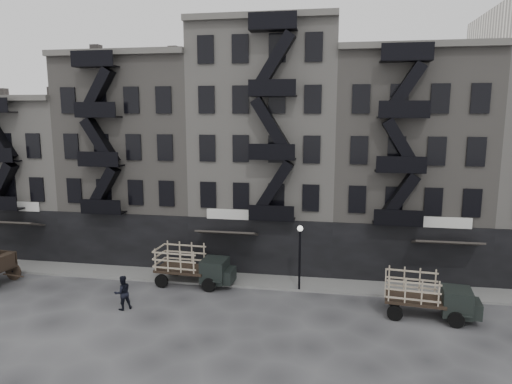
# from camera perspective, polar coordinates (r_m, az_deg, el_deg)

# --- Properties ---
(ground) EXTENTS (140.00, 140.00, 0.00)m
(ground) POSITION_cam_1_polar(r_m,az_deg,el_deg) (27.64, -1.43, -13.90)
(ground) COLOR #38383A
(ground) RESTS_ON ground
(sidewalk) EXTENTS (55.00, 2.50, 0.15)m
(sidewalk) POSITION_cam_1_polar(r_m,az_deg,el_deg) (31.03, -0.06, -11.03)
(sidewalk) COLOR slate
(sidewalk) RESTS_ON ground
(building_west) EXTENTS (10.00, 11.35, 13.20)m
(building_west) POSITION_cam_1_polar(r_m,az_deg,el_deg) (43.01, -25.80, 2.01)
(building_west) COLOR #A39E96
(building_west) RESTS_ON ground
(building_midwest) EXTENTS (10.00, 11.35, 16.20)m
(building_midwest) POSITION_cam_1_polar(r_m,az_deg,el_deg) (37.91, -13.54, 4.08)
(building_midwest) COLOR slate
(building_midwest) RESTS_ON ground
(building_center) EXTENTS (10.00, 11.35, 18.20)m
(building_center) POSITION_cam_1_polar(r_m,az_deg,el_deg) (35.09, 1.64, 5.54)
(building_center) COLOR #A39E96
(building_center) RESTS_ON ground
(building_mideast) EXTENTS (10.00, 11.35, 16.20)m
(building_mideast) POSITION_cam_1_polar(r_m,az_deg,el_deg) (35.19, 18.00, 3.44)
(building_mideast) COLOR slate
(building_mideast) RESTS_ON ground
(lamp_post) EXTENTS (0.36, 0.36, 4.28)m
(lamp_post) POSITION_cam_1_polar(r_m,az_deg,el_deg) (28.72, 5.49, -7.10)
(lamp_post) COLOR black
(lamp_post) RESTS_ON ground
(stake_truck_west) EXTENTS (5.24, 2.40, 2.57)m
(stake_truck_west) POSITION_cam_1_polar(r_m,az_deg,el_deg) (30.40, -7.92, -8.79)
(stake_truck_west) COLOR black
(stake_truck_west) RESTS_ON ground
(stake_truck_east) EXTENTS (5.09, 2.49, 2.47)m
(stake_truck_east) POSITION_cam_1_polar(r_m,az_deg,el_deg) (27.26, 20.74, -11.71)
(stake_truck_east) COLOR black
(stake_truck_east) RESTS_ON ground
(pedestrian_mid) EXTENTS (1.23, 1.22, 2.00)m
(pedestrian_mid) POSITION_cam_1_polar(r_m,az_deg,el_deg) (27.76, -16.33, -11.97)
(pedestrian_mid) COLOR black
(pedestrian_mid) RESTS_ON ground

